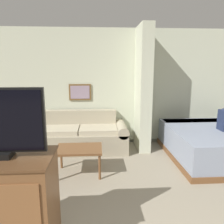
% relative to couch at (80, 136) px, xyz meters
% --- Properties ---
extents(wall_back, '(6.58, 0.16, 2.60)m').
position_rel_couch_xyz_m(wall_back, '(1.17, 0.48, 0.99)').
color(wall_back, beige).
rests_on(wall_back, ground_plane).
extents(wall_partition_pillar, '(0.24, 0.75, 2.60)m').
position_rel_couch_xyz_m(wall_partition_pillar, '(1.36, 0.05, 0.99)').
color(wall_partition_pillar, beige).
rests_on(wall_partition_pillar, ground_plane).
extents(couch, '(2.03, 0.84, 0.82)m').
position_rel_couch_xyz_m(couch, '(0.00, 0.00, 0.00)').
color(couch, tan).
rests_on(couch, ground_plane).
extents(coffee_table, '(0.75, 0.53, 0.45)m').
position_rel_couch_xyz_m(coffee_table, '(0.08, -1.11, 0.09)').
color(coffee_table, brown).
rests_on(coffee_table, ground_plane).
extents(side_table, '(0.45, 0.45, 0.52)m').
position_rel_couch_xyz_m(side_table, '(-1.22, -0.09, 0.13)').
color(side_table, brown).
rests_on(side_table, ground_plane).
extents(table_lamp, '(0.38, 0.38, 0.43)m').
position_rel_couch_xyz_m(table_lamp, '(-1.22, -0.09, 0.51)').
color(table_lamp, tan).
rests_on(table_lamp, side_table).
extents(tv_dresser, '(0.94, 0.56, 0.98)m').
position_rel_couch_xyz_m(tv_dresser, '(-0.47, -2.69, 0.18)').
color(tv_dresser, brown).
rests_on(tv_dresser, ground_plane).
extents(bed, '(1.81, 1.95, 0.58)m').
position_rel_couch_xyz_m(bed, '(2.71, -0.59, -0.01)').
color(bed, brown).
rests_on(bed, ground_plane).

